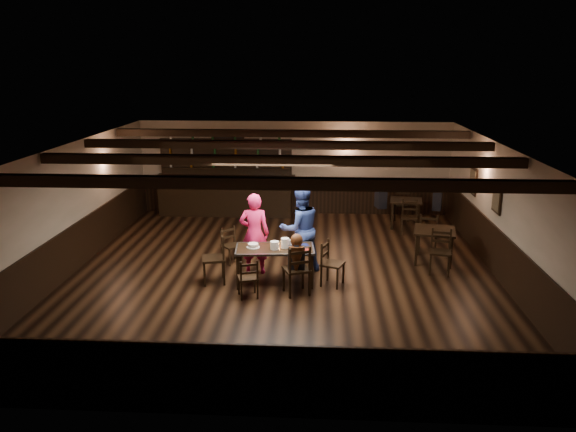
# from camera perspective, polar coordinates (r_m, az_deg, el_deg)

# --- Properties ---
(ground) EXTENTS (10.00, 10.00, 0.00)m
(ground) POSITION_cam_1_polar(r_m,az_deg,el_deg) (11.99, -0.52, -5.85)
(ground) COLOR black
(ground) RESTS_ON ground
(room_shell) EXTENTS (9.02, 10.02, 2.71)m
(room_shell) POSITION_cam_1_polar(r_m,az_deg,el_deg) (11.51, -0.49, 2.34)
(room_shell) COLOR beige
(room_shell) RESTS_ON ground
(dining_table) EXTENTS (1.63, 0.91, 0.75)m
(dining_table) POSITION_cam_1_polar(r_m,az_deg,el_deg) (11.27, -1.34, -3.64)
(dining_table) COLOR black
(dining_table) RESTS_ON ground
(chair_near_left) EXTENTS (0.45, 0.44, 0.77)m
(chair_near_left) POSITION_cam_1_polar(r_m,az_deg,el_deg) (10.65, -4.04, -6.08)
(chair_near_left) COLOR black
(chair_near_left) RESTS_ON ground
(chair_near_right) EXTENTS (0.60, 0.58, 0.99)m
(chair_near_right) POSITION_cam_1_polar(r_m,az_deg,el_deg) (10.71, 1.03, -5.18)
(chair_near_right) COLOR black
(chair_near_right) RESTS_ON ground
(chair_end_left) EXTENTS (0.55, 0.57, 1.02)m
(chair_end_left) POSITION_cam_1_polar(r_m,az_deg,el_deg) (11.43, -7.15, -3.87)
(chair_end_left) COLOR black
(chair_end_left) RESTS_ON ground
(chair_end_right) EXTENTS (0.53, 0.54, 0.90)m
(chair_end_right) POSITION_cam_1_polar(r_m,az_deg,el_deg) (11.27, 4.20, -4.45)
(chair_end_right) COLOR black
(chair_end_right) RESTS_ON ground
(chair_far_pushed) EXTENTS (0.52, 0.52, 0.81)m
(chair_far_pushed) POSITION_cam_1_polar(r_m,az_deg,el_deg) (12.56, -5.89, -2.65)
(chair_far_pushed) COLOR black
(chair_far_pushed) RESTS_ON ground
(woman_pink) EXTENTS (0.64, 0.42, 1.73)m
(woman_pink) POSITION_cam_1_polar(r_m,az_deg,el_deg) (11.79, -3.44, -1.79)
(woman_pink) COLOR #EE2B72
(woman_pink) RESTS_ON ground
(man_blue) EXTENTS (1.11, 1.00, 1.86)m
(man_blue) POSITION_cam_1_polar(r_m,az_deg,el_deg) (11.88, 1.23, -1.31)
(man_blue) COLOR navy
(man_blue) RESTS_ON ground
(seated_person) EXTENTS (0.32, 0.48, 0.78)m
(seated_person) POSITION_cam_1_polar(r_m,az_deg,el_deg) (10.69, 0.87, -3.90)
(seated_person) COLOR black
(seated_person) RESTS_ON ground
(cake) EXTENTS (0.26, 0.26, 0.08)m
(cake) POSITION_cam_1_polar(r_m,az_deg,el_deg) (11.27, -3.56, -3.02)
(cake) COLOR white
(cake) RESTS_ON dining_table
(plate_stack_a) EXTENTS (0.17, 0.17, 0.16)m
(plate_stack_a) POSITION_cam_1_polar(r_m,az_deg,el_deg) (11.14, -1.37, -2.98)
(plate_stack_a) COLOR white
(plate_stack_a) RESTS_ON dining_table
(plate_stack_b) EXTENTS (0.17, 0.17, 0.20)m
(plate_stack_b) POSITION_cam_1_polar(r_m,az_deg,el_deg) (11.22, -0.30, -2.75)
(plate_stack_b) COLOR white
(plate_stack_b) RESTS_ON dining_table
(tea_light) EXTENTS (0.05, 0.05, 0.06)m
(tea_light) POSITION_cam_1_polar(r_m,az_deg,el_deg) (11.36, -0.98, -2.91)
(tea_light) COLOR #A5A8AD
(tea_light) RESTS_ON dining_table
(salt_shaker) EXTENTS (0.03, 0.03, 0.08)m
(salt_shaker) POSITION_cam_1_polar(r_m,az_deg,el_deg) (11.19, 0.39, -3.11)
(salt_shaker) COLOR silver
(salt_shaker) RESTS_ON dining_table
(pepper_shaker) EXTENTS (0.03, 0.03, 0.09)m
(pepper_shaker) POSITION_cam_1_polar(r_m,az_deg,el_deg) (11.19, 0.87, -3.09)
(pepper_shaker) COLOR #A5A8AD
(pepper_shaker) RESTS_ON dining_table
(drink_glass) EXTENTS (0.08, 0.08, 0.12)m
(drink_glass) POSITION_cam_1_polar(r_m,az_deg,el_deg) (11.34, 0.09, -2.73)
(drink_glass) COLOR silver
(drink_glass) RESTS_ON dining_table
(menu_red) EXTENTS (0.28, 0.21, 0.00)m
(menu_red) POSITION_cam_1_polar(r_m,az_deg,el_deg) (11.12, 1.47, -3.45)
(menu_red) COLOR maroon
(menu_red) RESTS_ON dining_table
(menu_blue) EXTENTS (0.32, 0.26, 0.00)m
(menu_blue) POSITION_cam_1_polar(r_m,az_deg,el_deg) (11.40, 1.39, -2.96)
(menu_blue) COLOR #0E1346
(menu_blue) RESTS_ON dining_table
(bar_counter) EXTENTS (4.04, 0.70, 2.20)m
(bar_counter) POSITION_cam_1_polar(r_m,az_deg,el_deg) (16.50, -6.34, 2.64)
(bar_counter) COLOR black
(bar_counter) RESTS_ON ground
(back_table_a) EXTENTS (1.04, 1.04, 0.75)m
(back_table_a) POSITION_cam_1_polar(r_m,az_deg,el_deg) (12.88, 14.66, -1.77)
(back_table_a) COLOR black
(back_table_a) RESTS_ON ground
(back_table_b) EXTENTS (0.95, 0.95, 0.75)m
(back_table_b) POSITION_cam_1_polar(r_m,az_deg,el_deg) (15.47, 11.89, 1.26)
(back_table_b) COLOR black
(back_table_b) RESTS_ON ground
(bg_patron_left) EXTENTS (0.32, 0.43, 0.81)m
(bg_patron_left) POSITION_cam_1_polar(r_m,az_deg,el_deg) (15.55, 9.43, 2.29)
(bg_patron_left) COLOR black
(bg_patron_left) RESTS_ON ground
(bg_patron_right) EXTENTS (0.32, 0.42, 0.77)m
(bg_patron_right) POSITION_cam_1_polar(r_m,az_deg,el_deg) (15.65, 14.96, 1.99)
(bg_patron_right) COLOR black
(bg_patron_right) RESTS_ON ground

